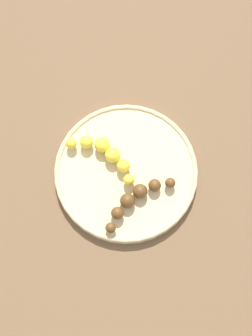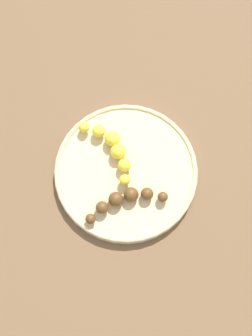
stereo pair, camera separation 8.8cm
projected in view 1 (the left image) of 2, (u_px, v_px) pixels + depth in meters
The scene contains 4 objects.
ground_plane at pixel (126, 173), 0.92m from camera, with size 2.40×2.40×0.00m, color brown.
fruit_bowl at pixel (126, 172), 0.91m from camera, with size 0.28×0.28×0.02m.
banana_overripe at pixel (136, 199), 0.87m from camera, with size 0.06×0.16×0.03m.
banana_yellow at pixel (106, 153), 0.90m from camera, with size 0.15×0.07×0.03m.
Camera 1 is at (0.18, -0.18, 0.89)m, focal length 49.48 mm.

